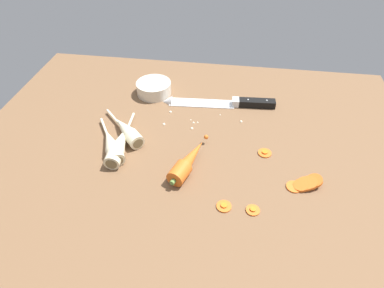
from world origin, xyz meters
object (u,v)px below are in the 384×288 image
(whole_carrot, at_px, (188,162))
(carrot_slice_stray_near, at_px, (253,210))
(carrot_slice_stray_far, at_px, (265,152))
(parsnip_mid_left, at_px, (127,131))
(parsnip_front, at_px, (119,145))
(carrot_slice_stray_mid, at_px, (224,206))
(parsnip_mid_right, at_px, (111,145))
(carrot_slice_stack, at_px, (305,184))
(prep_bowl, at_px, (154,88))
(chefs_knife, at_px, (217,102))

(whole_carrot, relative_size, carrot_slice_stray_near, 5.95)
(carrot_slice_stray_near, distance_m, carrot_slice_stray_far, 0.19)
(parsnip_mid_left, bearing_deg, parsnip_front, -92.97)
(parsnip_mid_left, bearing_deg, carrot_slice_stray_mid, -35.98)
(parsnip_mid_right, xyz_separation_m, carrot_slice_stack, (0.48, -0.05, -0.01))
(parsnip_mid_right, distance_m, prep_bowl, 0.29)
(carrot_slice_stray_far, bearing_deg, carrot_slice_stray_near, -98.99)
(carrot_slice_stray_near, xyz_separation_m, carrot_slice_stray_far, (0.03, 0.19, 0.00))
(carrot_slice_stray_mid, relative_size, carrot_slice_stray_far, 0.96)
(carrot_slice_stray_near, bearing_deg, prep_bowl, 126.83)
(parsnip_front, bearing_deg, carrot_slice_stray_near, -22.95)
(parsnip_mid_left, distance_m, carrot_slice_stack, 0.47)
(parsnip_front, relative_size, carrot_slice_stray_far, 6.35)
(parsnip_mid_left, relative_size, carrot_slice_stray_mid, 4.72)
(parsnip_mid_left, height_order, prep_bowl, same)
(chefs_knife, bearing_deg, parsnip_mid_right, -134.97)
(carrot_slice_stray_mid, bearing_deg, parsnip_mid_right, 155.00)
(chefs_knife, height_order, carrot_slice_stray_near, chefs_knife)
(chefs_knife, bearing_deg, carrot_slice_stray_near, -73.90)
(whole_carrot, distance_m, parsnip_front, 0.19)
(carrot_slice_stack, bearing_deg, parsnip_front, 172.91)
(parsnip_mid_left, relative_size, carrot_slice_stack, 1.90)
(whole_carrot, distance_m, parsnip_mid_right, 0.21)
(parsnip_mid_left, xyz_separation_m, carrot_slice_stray_mid, (0.28, -0.20, -0.02))
(carrot_slice_stray_mid, xyz_separation_m, carrot_slice_stray_far, (0.09, 0.19, 0.00))
(carrot_slice_stray_mid, bearing_deg, chefs_knife, 97.35)
(whole_carrot, distance_m, carrot_slice_stray_mid, 0.15)
(carrot_slice_stray_far, bearing_deg, parsnip_front, -173.56)
(carrot_slice_stack, bearing_deg, parsnip_mid_left, 165.92)
(chefs_knife, relative_size, parsnip_front, 1.58)
(whole_carrot, relative_size, parsnip_mid_right, 1.01)
(whole_carrot, relative_size, carrot_slice_stray_mid, 5.41)
(parsnip_mid_left, bearing_deg, carrot_slice_stray_far, -2.41)
(carrot_slice_stray_mid, bearing_deg, prep_bowl, 121.09)
(carrot_slice_stray_far, bearing_deg, carrot_slice_stray_mid, -116.42)
(parsnip_front, bearing_deg, parsnip_mid_left, 87.03)
(whole_carrot, relative_size, carrot_slice_stray_far, 5.20)
(carrot_slice_stray_far, relative_size, prep_bowl, 0.32)
(parsnip_front, height_order, parsnip_mid_right, same)
(whole_carrot, height_order, carrot_slice_stack, whole_carrot)
(parsnip_front, xyz_separation_m, parsnip_mid_right, (-0.02, -0.00, 0.00))
(carrot_slice_stray_mid, relative_size, prep_bowl, 0.30)
(chefs_knife, xyz_separation_m, prep_bowl, (-0.20, 0.03, 0.01))
(parsnip_mid_left, xyz_separation_m, carrot_slice_stack, (0.46, -0.12, -0.01))
(carrot_slice_stack, bearing_deg, carrot_slice_stray_far, 131.77)
(parsnip_front, distance_m, carrot_slice_stray_far, 0.38)
(carrot_slice_stray_near, distance_m, carrot_slice_stray_mid, 0.06)
(carrot_slice_stack, bearing_deg, chefs_knife, 127.32)
(chefs_knife, bearing_deg, parsnip_front, -133.05)
(carrot_slice_stray_near, xyz_separation_m, carrot_slice_stray_mid, (-0.06, 0.00, 0.00))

